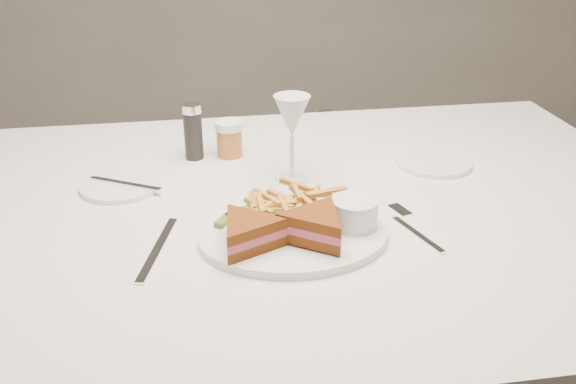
{
  "coord_description": "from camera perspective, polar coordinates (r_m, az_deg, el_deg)",
  "views": [
    {
      "loc": [
        -0.07,
        -0.72,
        1.3
      ],
      "look_at": [
        0.06,
        0.3,
        0.8
      ],
      "focal_mm": 40.0,
      "sensor_mm": 36.0,
      "label": 1
    }
  ],
  "objects": [
    {
      "name": "table",
      "position": [
        1.41,
        -0.28,
        -14.77
      ],
      "size": [
        1.57,
        1.07,
        0.75
      ],
      "primitive_type": "cube",
      "rotation": [
        0.0,
        0.0,
        0.03
      ],
      "color": "silver",
      "rests_on": "ground"
    },
    {
      "name": "chair_far",
      "position": [
        2.15,
        -2.1,
        -1.44
      ],
      "size": [
        0.64,
        0.61,
        0.62
      ],
      "primitive_type": "imported",
      "rotation": [
        0.0,
        0.0,
        3.22
      ],
      "color": "#4E3A30",
      "rests_on": "ground"
    },
    {
      "name": "table_setting",
      "position": [
        1.15,
        -0.28,
        -0.39
      ],
      "size": [
        0.81,
        0.59,
        0.18
      ],
      "color": "white",
      "rests_on": "table"
    }
  ]
}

